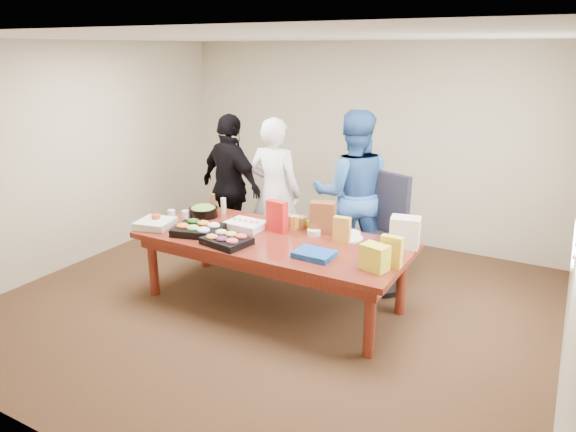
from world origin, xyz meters
The scene contains 36 objects.
floor centered at (0.00, 0.00, -0.01)m, with size 5.50×5.00×0.02m, color #47301E.
ceiling centered at (0.00, 0.00, 2.71)m, with size 5.50×5.00×0.02m, color white.
wall_back centered at (0.00, 2.50, 1.35)m, with size 5.50×0.04×2.70m, color beige.
wall_front centered at (0.00, -2.50, 1.35)m, with size 5.50×0.04×2.70m, color beige.
wall_left centered at (-2.75, 0.00, 1.35)m, with size 0.04×5.00×2.70m, color beige.
conference_table centered at (0.00, 0.00, 0.38)m, with size 2.80×1.20×0.75m, color #4C1C0F.
office_chair centered at (0.84, 0.93, 0.62)m, with size 0.63×0.63×1.23m, color black.
person_center centered at (-0.54, 0.97, 0.92)m, with size 0.67×0.44×1.84m, color white.
person_right centered at (0.38, 1.19, 0.98)m, with size 0.95×0.74×1.96m, color #2C5AA1.
person_left centered at (-1.18, 0.96, 0.92)m, with size 1.08×0.45×1.84m, color black.
veggie_tray centered at (-0.74, -0.27, 0.79)m, with size 0.49×0.38×0.07m, color black.
fruit_tray centered at (-0.30, -0.38, 0.78)m, with size 0.44×0.35×0.07m, color black.
sheet_cake centered at (-0.40, 0.12, 0.79)m, with size 0.41×0.31×0.07m, color white.
salad_bowl centered at (-1.05, 0.22, 0.80)m, with size 0.33×0.33×0.11m, color black.
chip_bag_blue centered at (0.61, -0.25, 0.78)m, with size 0.36×0.27×0.05m, color #154399.
chip_bag_red centered at (-0.06, 0.19, 0.92)m, with size 0.23×0.09×0.33m, color red.
chip_bag_yellow centered at (1.30, -0.12, 0.89)m, with size 0.19×0.08×0.29m, color yellow.
chip_bag_orange centered at (0.67, 0.23, 0.88)m, with size 0.17×0.08×0.26m, color gold.
mayo_jar centered at (0.06, 0.38, 0.82)m, with size 0.08×0.08×0.13m, color white.
mustard_bottle centered at (0.09, 0.32, 0.83)m, with size 0.05×0.05×0.15m, color #F5A610.
dressing_bottle centered at (-1.13, 0.50, 0.84)m, with size 0.06×0.06×0.19m, color brown.
ranch_bottle centered at (-0.93, 0.44, 0.84)m, with size 0.06×0.06×0.18m, color beige.
banana_bunch centered at (0.31, 0.48, 0.79)m, with size 0.25×0.15×0.08m, color #D6BC0C.
bread_loaf centered at (0.00, 0.46, 0.81)m, with size 0.28×0.12×0.11m, color #995D30.
kraft_bag centered at (0.38, 0.39, 0.92)m, with size 0.26×0.15×0.34m, color brown.
red_cup centered at (-1.30, -0.29, 0.81)m, with size 0.10×0.10×0.13m, color #C84025.
clear_cup_a centered at (-1.29, -0.05, 0.81)m, with size 0.08×0.08×0.12m, color silver.
clear_cup_b centered at (-1.17, 0.03, 0.80)m, with size 0.08×0.08×0.10m, color silver.
pizza_box_lower centered at (-1.29, -0.33, 0.77)m, with size 0.36×0.36×0.04m, color white.
pizza_box_upper centered at (-1.27, -0.34, 0.81)m, with size 0.36×0.36×0.04m, color silver.
plate_a centered at (0.70, 0.35, 0.76)m, with size 0.28×0.28×0.02m, color white.
plate_b centered at (0.64, 0.48, 0.76)m, with size 0.26×0.26×0.02m, color white.
dip_bowl_a centered at (0.34, 0.28, 0.78)m, with size 0.14×0.14×0.06m, color silver.
dip_bowl_b centered at (-0.20, 0.42, 0.78)m, with size 0.14×0.14×0.06m, color beige.
grocery_bag_white centered at (1.26, 0.42, 0.90)m, with size 0.28×0.20×0.30m, color white.
grocery_bag_yellow centered at (1.20, -0.26, 0.87)m, with size 0.23×0.16×0.23m, color yellow.
Camera 1 is at (2.58, -4.30, 2.61)m, focal length 32.45 mm.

